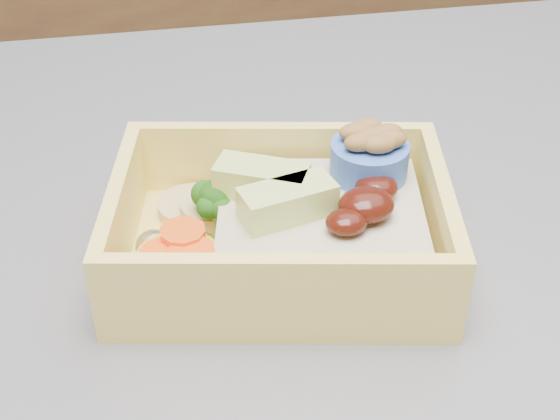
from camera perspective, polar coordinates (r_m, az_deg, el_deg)
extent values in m
cube|color=brown|center=(1.68, -4.48, 10.17)|extent=(3.20, 0.60, 0.90)
cube|color=#36353A|center=(0.39, 18.36, -13.64)|extent=(1.24, 0.84, 0.04)
cube|color=#FFE369|center=(0.41, 0.00, -3.29)|extent=(0.19, 0.15, 0.01)
cube|color=#FFE369|center=(0.44, 0.03, 3.89)|extent=(0.17, 0.04, 0.04)
cube|color=#FFE369|center=(0.35, -0.03, -6.15)|extent=(0.17, 0.04, 0.04)
cube|color=#FFE369|center=(0.40, 11.57, -0.56)|extent=(0.03, 0.11, 0.04)
cube|color=#FFE369|center=(0.40, -11.56, -0.51)|extent=(0.03, 0.11, 0.04)
cube|color=tan|center=(0.40, 2.96, -1.42)|extent=(0.12, 0.11, 0.03)
ellipsoid|color=#350E08|center=(0.38, 6.33, 0.37)|extent=(0.03, 0.03, 0.02)
ellipsoid|color=#350E08|center=(0.40, 7.05, 1.61)|extent=(0.03, 0.02, 0.01)
ellipsoid|color=#350E08|center=(0.37, 4.89, -0.89)|extent=(0.02, 0.02, 0.01)
cube|color=#CBEA7A|center=(0.38, 0.56, 0.64)|extent=(0.05, 0.03, 0.02)
cube|color=#CBEA7A|center=(0.40, -1.35, 2.21)|extent=(0.05, 0.04, 0.02)
cylinder|color=#76AC5C|center=(0.41, -4.54, -0.91)|extent=(0.01, 0.01, 0.02)
sphere|color=#205814|center=(0.40, -4.65, 1.00)|extent=(0.02, 0.02, 0.02)
sphere|color=#205814|center=(0.41, -3.55, 1.09)|extent=(0.02, 0.02, 0.02)
sphere|color=#205814|center=(0.41, -5.51, 1.16)|extent=(0.02, 0.02, 0.02)
sphere|color=#205814|center=(0.40, -4.30, 0.13)|extent=(0.01, 0.01, 0.01)
sphere|color=#205814|center=(0.40, -5.22, 0.21)|extent=(0.01, 0.01, 0.01)
sphere|color=#205814|center=(0.41, -4.55, 1.36)|extent=(0.01, 0.01, 0.01)
cylinder|color=gold|center=(0.38, -7.36, -4.40)|extent=(0.04, 0.04, 0.02)
cylinder|color=#FE5615|center=(0.38, -7.45, -2.83)|extent=(0.02, 0.02, 0.00)
cylinder|color=#FE5615|center=(0.37, -8.58, -3.23)|extent=(0.02, 0.02, 0.00)
cylinder|color=#FE5615|center=(0.37, -6.46, -3.12)|extent=(0.02, 0.02, 0.00)
cylinder|color=#FE5615|center=(0.38, -7.14, -1.63)|extent=(0.02, 0.02, 0.00)
cylinder|color=tan|center=(0.43, -6.46, 0.20)|extent=(0.04, 0.04, 0.01)
cylinder|color=tan|center=(0.42, -4.81, 0.26)|extent=(0.04, 0.04, 0.01)
ellipsoid|color=silver|center=(0.43, -2.46, 1.32)|extent=(0.02, 0.02, 0.02)
ellipsoid|color=silver|center=(0.40, -9.21, -2.68)|extent=(0.02, 0.02, 0.02)
cylinder|color=blue|center=(0.41, 6.54, 3.67)|extent=(0.04, 0.04, 0.02)
ellipsoid|color=brown|center=(0.41, 6.67, 5.36)|extent=(0.02, 0.01, 0.01)
ellipsoid|color=brown|center=(0.41, 7.80, 5.61)|extent=(0.02, 0.01, 0.01)
ellipsoid|color=brown|center=(0.41, 5.57, 5.70)|extent=(0.02, 0.01, 0.01)
ellipsoid|color=brown|center=(0.40, 7.31, 4.80)|extent=(0.02, 0.01, 0.01)
ellipsoid|color=brown|center=(0.40, 5.94, 4.95)|extent=(0.02, 0.01, 0.01)
ellipsoid|color=brown|center=(0.41, 8.03, 5.13)|extent=(0.02, 0.01, 0.01)
ellipsoid|color=brown|center=(0.41, 6.30, 6.02)|extent=(0.02, 0.01, 0.01)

